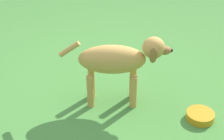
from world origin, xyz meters
The scene contains 3 objects.
ground centered at (0.00, 0.00, 0.00)m, with size 14.00×14.00×0.00m, color #478438.
dog centered at (-0.11, 0.02, 0.40)m, with size 0.68×0.65×0.60m.
water_bowl centered at (-0.73, -0.26, 0.03)m, with size 0.22×0.22×0.06m, color orange.
Camera 1 is at (-1.76, 1.78, 1.77)m, focal length 56.29 mm.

